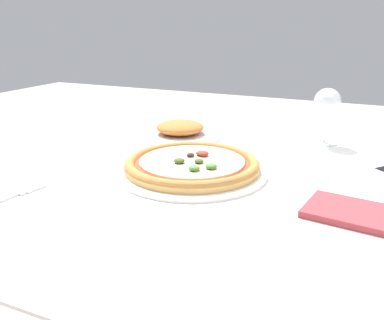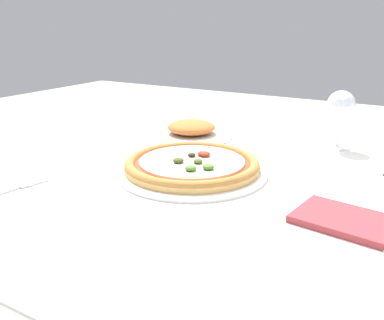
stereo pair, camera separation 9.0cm
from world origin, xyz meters
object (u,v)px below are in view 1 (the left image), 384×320
(pizza_plate, at_px, (192,166))
(side_plate, at_px, (180,131))
(wine_glass_far_left, at_px, (327,104))
(dining_table, at_px, (275,222))
(fork, at_px, (7,197))

(pizza_plate, distance_m, side_plate, 0.30)
(pizza_plate, xyz_separation_m, wine_glass_far_left, (0.22, 0.36, 0.09))
(dining_table, relative_size, wine_glass_far_left, 7.97)
(dining_table, relative_size, pizza_plate, 3.66)
(side_plate, bearing_deg, wine_glass_far_left, 14.76)
(dining_table, relative_size, side_plate, 5.13)
(dining_table, xyz_separation_m, wine_glass_far_left, (0.04, 0.33, 0.19))
(pizza_plate, xyz_separation_m, fork, (-0.25, -0.26, -0.01))
(fork, height_order, wine_glass_far_left, wine_glass_far_left)
(dining_table, xyz_separation_m, fork, (-0.43, -0.29, 0.09))
(pizza_plate, distance_m, wine_glass_far_left, 0.43)
(side_plate, bearing_deg, fork, -100.72)
(dining_table, height_order, pizza_plate, pizza_plate)
(dining_table, distance_m, fork, 0.53)
(pizza_plate, bearing_deg, side_plate, 120.87)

